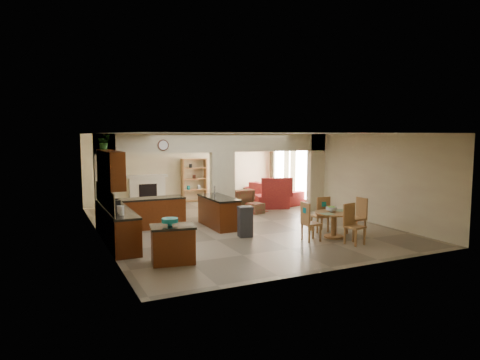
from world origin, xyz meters
name	(u,v)px	position (x,y,z in m)	size (l,w,h in m)	color
floor	(235,224)	(0.00, 0.00, 0.00)	(10.00, 10.00, 0.00)	#7B6D55
ceiling	(235,134)	(0.00, 0.00, 2.80)	(10.00, 10.00, 0.00)	white
wall_back	(185,168)	(0.00, 5.00, 1.40)	(8.00, 8.00, 0.00)	beige
wall_front	(338,202)	(0.00, -5.00, 1.40)	(8.00, 8.00, 0.00)	beige
wall_left	(99,186)	(-4.00, 0.00, 1.40)	(10.00, 10.00, 0.00)	beige
wall_right	(340,174)	(4.00, 0.00, 1.40)	(10.00, 10.00, 0.00)	beige
partition_left_pier	(105,182)	(-3.70, 1.00, 1.40)	(0.60, 0.25, 2.80)	beige
partition_center_pier	(222,186)	(0.00, 1.00, 1.10)	(0.80, 0.25, 2.20)	beige
partition_right_pier	(316,172)	(3.70, 1.00, 1.40)	(0.60, 0.25, 2.80)	beige
partition_header	(222,143)	(0.00, 1.00, 2.50)	(8.00, 0.25, 0.60)	beige
kitchen_counter	(130,220)	(-3.26, -0.25, 0.46)	(2.52, 3.29, 1.48)	#3B1606
upper_cabinets	(110,168)	(-3.82, -0.80, 1.92)	(0.35, 2.40, 0.90)	#3B1606
peninsula	(219,212)	(-0.60, -0.11, 0.46)	(0.70, 1.85, 0.91)	#3B1606
wall_clock	(163,145)	(-2.00, 0.85, 2.45)	(0.34, 0.34, 0.03)	#52291B
rug	(241,210)	(1.20, 2.10, 0.01)	(1.60, 1.30, 0.01)	brown
fireplace	(147,190)	(-1.60, 4.83, 0.61)	(1.60, 0.35, 1.20)	beige
shelving_unit	(194,180)	(0.35, 4.82, 0.90)	(1.00, 0.32, 1.80)	brown
window_a	(302,175)	(3.97, 2.30, 1.20)	(0.02, 0.90, 1.90)	white
window_b	(280,171)	(3.97, 4.00, 1.20)	(0.02, 0.90, 1.90)	white
glazed_door	(290,176)	(3.97, 3.15, 1.05)	(0.02, 0.70, 2.10)	white
drape_a_left	(310,176)	(3.93, 1.70, 1.20)	(0.10, 0.28, 2.30)	#3B1C17
drape_a_right	(293,173)	(3.93, 2.90, 1.20)	(0.10, 0.28, 2.30)	#3B1C17
drape_b_left	(287,172)	(3.93, 3.40, 1.20)	(0.10, 0.28, 2.30)	#3B1C17
drape_b_right	(272,170)	(3.93, 4.60, 1.20)	(0.10, 0.28, 2.30)	#3B1C17
ceiling_fan	(238,140)	(1.50, 3.00, 2.56)	(1.00, 1.00, 0.10)	white
kitchen_island	(173,244)	(-2.89, -3.08, 0.41)	(1.04, 0.82, 0.82)	#3B1606
teal_bowl	(170,222)	(-2.95, -3.07, 0.90)	(0.35, 0.35, 0.17)	#138487
trash_can	(245,223)	(-0.43, -1.60, 0.38)	(0.36, 0.31, 0.77)	#2A292C
dining_table	(334,220)	(1.68, -2.71, 0.47)	(1.02, 1.02, 0.69)	brown
fruit_bowl	(331,209)	(1.63, -2.65, 0.77)	(0.30, 0.30, 0.16)	#6EC329
sofa	(274,193)	(3.30, 3.32, 0.40)	(1.06, 2.71, 0.79)	maroon
chaise	(272,201)	(2.55, 2.21, 0.23)	(1.17, 0.96, 0.47)	maroon
armchair	(240,199)	(1.27, 2.36, 0.39)	(0.84, 0.86, 0.79)	maroon
ottoman	(256,208)	(1.45, 1.42, 0.18)	(0.49, 0.49, 0.36)	maroon
plant	(104,142)	(-3.82, 0.11, 2.57)	(0.36, 0.31, 0.40)	#194C14
chair_north	(321,213)	(1.77, -2.02, 0.55)	(0.46, 0.46, 1.02)	brown
chair_east	(359,215)	(2.54, -2.69, 0.55)	(0.44, 0.44, 1.02)	brown
chair_south	(352,222)	(1.69, -3.44, 0.55)	(0.49, 0.49, 1.02)	brown
chair_west	(309,220)	(0.84, -2.74, 0.55)	(0.44, 0.43, 1.02)	brown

